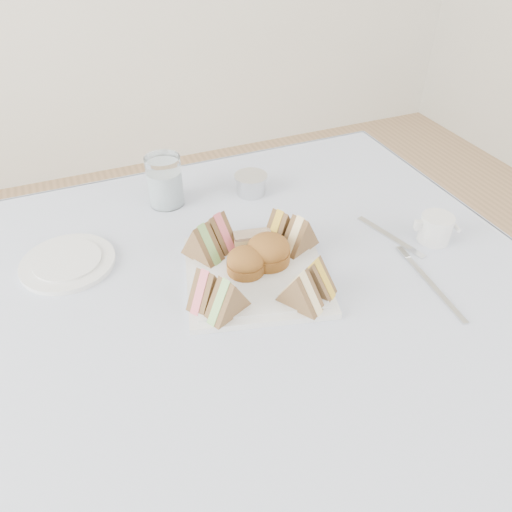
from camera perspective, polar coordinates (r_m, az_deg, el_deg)
name	(u,v)px	position (r m, az deg, el deg)	size (l,w,h in m)	color
floor	(265,500)	(1.48, 1.06, -26.14)	(4.00, 4.00, 0.00)	#9E7751
table	(267,420)	(1.16, 1.28, -18.24)	(0.90, 0.90, 0.74)	brown
tablecloth	(270,296)	(0.87, 1.62, -4.58)	(1.02, 1.02, 0.01)	silver
serving_plate	(256,275)	(0.90, 0.00, -2.21)	(0.25, 0.25, 0.01)	silver
sandwich_fl_a	(206,286)	(0.82, -5.69, -3.39)	(0.07, 0.03, 0.07)	brown
sandwich_fl_b	(227,296)	(0.80, -3.29, -4.59)	(0.08, 0.04, 0.07)	brown
sandwich_fr_a	(315,275)	(0.84, 6.72, -2.19)	(0.07, 0.03, 0.07)	brown
sandwich_fr_b	(300,289)	(0.81, 5.11, -3.74)	(0.08, 0.04, 0.07)	brown
sandwich_bl_a	(202,241)	(0.91, -6.21, 1.71)	(0.08, 0.04, 0.07)	brown
sandwich_bl_b	(218,230)	(0.94, -4.42, 2.99)	(0.08, 0.04, 0.07)	brown
sandwich_br_a	(300,233)	(0.93, 5.01, 2.65)	(0.08, 0.04, 0.07)	brown
sandwich_br_b	(280,225)	(0.95, 2.76, 3.51)	(0.08, 0.04, 0.07)	brown
scone_left	(246,262)	(0.88, -1.18, -0.69)	(0.07, 0.07, 0.05)	brown
scone_right	(268,251)	(0.90, 1.43, 0.61)	(0.08, 0.08, 0.05)	brown
pastry_slice	(253,240)	(0.94, -0.40, 1.81)	(0.07, 0.03, 0.03)	beige
side_plate	(68,263)	(0.99, -20.70, -0.73)	(0.17, 0.17, 0.01)	silver
water_glass	(165,181)	(1.09, -10.39, 8.44)	(0.08, 0.08, 0.11)	white
tea_strainer	(251,185)	(1.13, -0.59, 8.10)	(0.07, 0.07, 0.04)	silver
knife	(390,237)	(1.03, 15.07, 2.15)	(0.01, 0.17, 0.00)	silver
fork	(435,288)	(0.93, 19.76, -3.52)	(0.01, 0.18, 0.00)	silver
creamer_jug	(436,228)	(1.03, 19.84, 2.99)	(0.06, 0.06, 0.06)	silver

